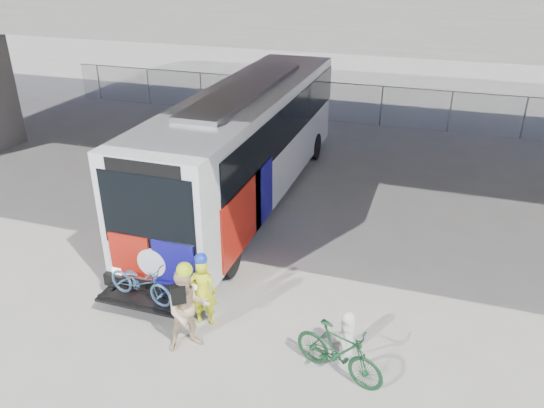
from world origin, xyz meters
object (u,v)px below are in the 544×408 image
at_px(bollard, 347,331).
at_px(bike_parked, 339,352).
at_px(cyclist_hivis, 203,290).
at_px(cyclist_tan, 188,308).
at_px(bus, 247,136).

distance_m(bollard, bike_parked, 0.66).
height_order(cyclist_hivis, cyclist_tan, cyclist_tan).
height_order(bus, cyclist_tan, bus).
bearing_deg(cyclist_hivis, bike_parked, 157.72).
bearing_deg(bike_parked, bus, 51.86).
bearing_deg(bollard, cyclist_tan, -165.33).
bearing_deg(bike_parked, cyclist_tan, 112.10).
relative_size(bollard, cyclist_tan, 0.50).
distance_m(bus, bike_parked, 8.43).
xyz_separation_m(bus, bike_parked, (4.45, -6.99, -1.54)).
relative_size(cyclist_hivis, cyclist_tan, 0.87).
relative_size(cyclist_tan, bike_parked, 1.07).
bearing_deg(bike_parked, bollard, 15.99).
bearing_deg(bike_parked, cyclist_hivis, 97.28).
xyz_separation_m(bus, cyclist_tan, (1.40, -7.14, -1.16)).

